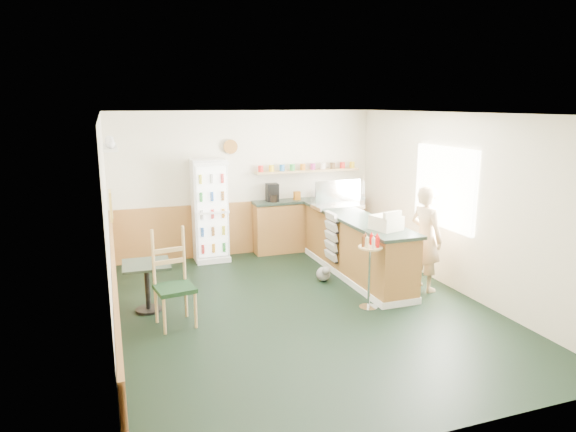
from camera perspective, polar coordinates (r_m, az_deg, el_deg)
name	(u,v)px	position (r m, az deg, el deg)	size (l,w,h in m)	color
ground	(303,309)	(7.33, 1.68, -10.27)	(6.00, 6.00, 0.00)	black
room_envelope	(271,195)	(7.49, -1.89, 2.39)	(5.04, 6.02, 2.72)	silver
service_counter	(355,249)	(8.63, 7.51, -3.61)	(0.68, 3.01, 1.01)	#A96936
back_counter	(308,222)	(10.07, 2.26, -0.66)	(2.24, 0.42, 1.69)	#A96936
drinks_fridge	(210,211)	(9.40, -8.66, 0.60)	(0.61, 0.53, 1.85)	white
display_case	(338,195)	(9.10, 5.56, 2.39)	(0.86, 0.45, 0.49)	silver
cash_register	(386,223)	(7.66, 10.85, -0.72)	(0.36, 0.38, 0.21)	beige
shopkeeper	(426,238)	(8.10, 15.07, -2.40)	(0.54, 0.39, 1.63)	tan
condiment_stand	(370,261)	(7.22, 9.10, -4.97)	(0.34, 0.34, 1.05)	silver
newspaper_rack	(331,237)	(8.60, 4.83, -2.31)	(0.09, 0.41, 0.83)	black
cafe_table	(147,278)	(7.35, -15.40, -6.61)	(0.65, 0.65, 0.69)	black
cafe_chair	(173,275)	(6.85, -12.64, -6.37)	(0.54, 0.54, 1.26)	black
dog_doorstop	(324,273)	(8.38, 4.00, -6.39)	(0.23, 0.30, 0.28)	gray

